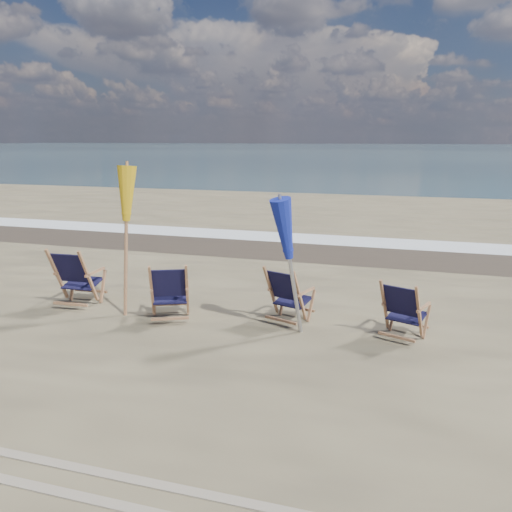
# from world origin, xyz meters

# --- Properties ---
(ocean) EXTENTS (400.00, 400.00, 0.00)m
(ocean) POSITION_xyz_m (0.00, 128.00, 0.00)
(ocean) COLOR #39555F
(ocean) RESTS_ON ground
(surf_foam) EXTENTS (200.00, 1.40, 0.01)m
(surf_foam) POSITION_xyz_m (0.00, 8.30, 0.00)
(surf_foam) COLOR silver
(surf_foam) RESTS_ON ground
(wet_sand_strip) EXTENTS (200.00, 2.60, 0.00)m
(wet_sand_strip) POSITION_xyz_m (0.00, 6.80, 0.00)
(wet_sand_strip) COLOR #42362A
(wet_sand_strip) RESTS_ON ground
(beach_chair_0) EXTENTS (0.70, 0.78, 1.04)m
(beach_chair_0) POSITION_xyz_m (-2.63, 1.40, 0.52)
(beach_chair_0) COLOR black
(beach_chair_0) RESTS_ON ground
(beach_chair_1) EXTENTS (0.83, 0.87, 0.95)m
(beach_chair_1) POSITION_xyz_m (-0.85, 1.33, 0.48)
(beach_chair_1) COLOR black
(beach_chair_1) RESTS_ON ground
(beach_chair_2) EXTENTS (0.77, 0.81, 0.91)m
(beach_chair_2) POSITION_xyz_m (0.86, 1.56, 0.46)
(beach_chair_2) COLOR black
(beach_chair_2) RESTS_ON ground
(beach_chair_3) EXTENTS (0.76, 0.80, 0.89)m
(beach_chair_3) POSITION_xyz_m (2.54, 1.38, 0.44)
(beach_chair_3) COLOR black
(beach_chair_3) RESTS_ON ground
(umbrella_yellow) EXTENTS (0.30, 0.30, 2.34)m
(umbrella_yellow) POSITION_xyz_m (-1.90, 1.41, 1.81)
(umbrella_yellow) COLOR #9C6A46
(umbrella_yellow) RESTS_ON ground
(umbrella_blue) EXTENTS (0.30, 0.30, 2.00)m
(umbrella_blue) POSITION_xyz_m (0.81, 1.24, 1.49)
(umbrella_blue) COLOR #A5A5AD
(umbrella_blue) RESTS_ON ground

